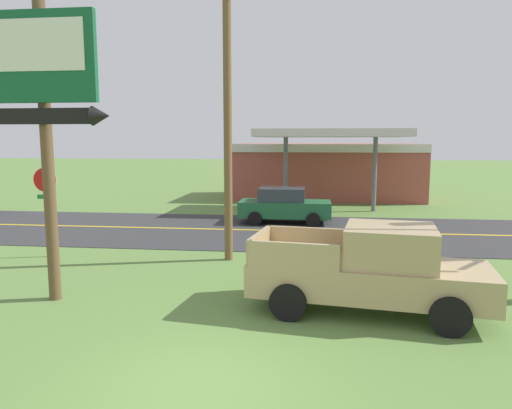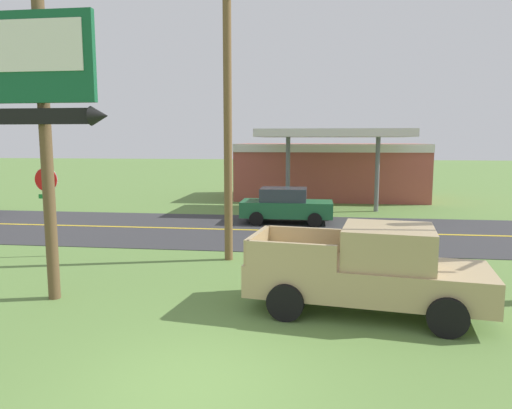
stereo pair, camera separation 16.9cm
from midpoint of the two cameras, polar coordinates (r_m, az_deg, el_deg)
ground_plane at (r=8.06m, az=-7.80°, el=-20.64°), size 180.00×180.00×0.00m
road_asphalt at (r=20.31m, az=1.42°, el=-3.14°), size 140.00×8.00×0.02m
road_centre_line at (r=20.30m, az=1.42°, el=-3.10°), size 126.00×0.20×0.01m
motel_sign at (r=12.11m, az=-24.43°, el=11.82°), size 3.01×0.54×6.98m
stop_sign at (r=16.98m, az=-24.09°, el=0.95°), size 0.80×0.08×2.95m
utility_pole at (r=15.12m, az=-3.76°, el=13.13°), size 1.99×0.26×9.88m
gas_station at (r=31.93m, az=8.29°, el=4.22°), size 12.00×11.50×4.40m
pickup_tan_parked_on_lawn at (r=10.97m, az=13.17°, el=-7.61°), size 5.43×2.79×1.96m
car_green_near_lane at (r=22.11m, az=3.17°, el=-0.11°), size 4.20×2.00×1.64m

